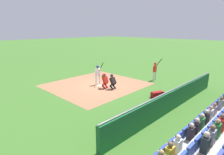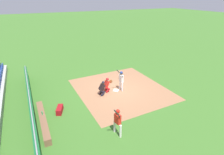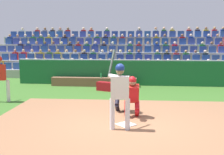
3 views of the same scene
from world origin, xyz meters
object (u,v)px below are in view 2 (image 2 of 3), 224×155
Objects in this scene: home_plate_marker at (116,90)px; home_plate_umpire at (102,88)px; batter_at_plate at (121,79)px; water_bottle_on_bench at (42,113)px; equipment_duffel_bag at (60,110)px; on_deck_batter at (118,120)px; catcher_crouching at (107,84)px; dugout_bench at (43,121)px.

home_plate_umpire reaches higher than home_plate_marker.
batter_at_plate reaches higher than water_bottle_on_bench.
batter_at_plate reaches higher than equipment_duffel_bag.
on_deck_batter is at bearing -12.43° from home_plate_umpire.
batter_at_plate is 0.98× the size of on_deck_batter.
catcher_crouching is (-0.28, -1.20, -0.38)m from batter_at_plate.
catcher_crouching is at bearing 128.90° from equipment_duffel_bag.
on_deck_batter is at bearing 52.10° from dugout_bench.
catcher_crouching is 5.34m from on_deck_batter.
on_deck_batter is at bearing -30.56° from batter_at_plate.
water_bottle_on_bench is (1.39, -4.84, -0.12)m from home_plate_umpire.
catcher_crouching is at bearing 162.18° from on_deck_batter.
home_plate_marker is 0.47× the size of equipment_duffel_bag.
batter_at_plate reaches higher than home_plate_marker.
water_bottle_on_bench is 0.12× the size of on_deck_batter.
catcher_crouching is at bearing 119.55° from home_plate_umpire.
on_deck_batter reaches higher than home_plate_umpire.
on_deck_batter is (3.79, 2.62, 0.88)m from equipment_duffel_bag.
dugout_bench is (2.09, -5.46, -0.50)m from catcher_crouching.
dugout_bench is at bearing -33.90° from equipment_duffel_bag.
home_plate_umpire is 4.87m from on_deck_batter.
batter_at_plate is 5.56m from on_deck_batter.
water_bottle_on_bench reaches higher than dugout_bench.
water_bottle_on_bench is at bearing -77.76° from batter_at_plate.
home_plate_marker is 1.06m from catcher_crouching.
home_plate_umpire is at bearing 126.64° from equipment_duffel_bag.
batter_at_plate is (0.15, 0.41, 1.08)m from home_plate_marker.
catcher_crouching reaches higher than dugout_bench.
home_plate_marker is at bearing 124.98° from equipment_duffel_bag.
home_plate_marker is 1.17m from batter_at_plate.
water_bottle_on_bench is at bearing -73.99° from home_plate_umpire.
batter_at_plate is 2.26× the size of equipment_duffel_bag.
home_plate_umpire is 5.04m from water_bottle_on_bench.
equipment_duffel_bag is at bearing -145.38° from on_deck_batter.
dugout_bench is 2.03× the size of on_deck_batter.
home_plate_marker is at bearing 98.27° from home_plate_umpire.
equipment_duffel_bag is at bearing 110.57° from water_bottle_on_bench.
batter_at_plate is 5.61m from equipment_duffel_bag.
home_plate_umpire is 5.20m from dugout_bench.
home_plate_umpire is 4.99× the size of water_bottle_on_bench.
batter_at_plate is 6.95m from dugout_bench.
on_deck_batter is at bearing 56.77° from equipment_duffel_bag.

